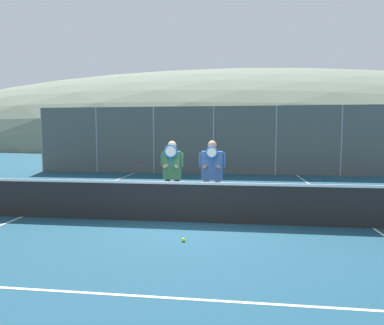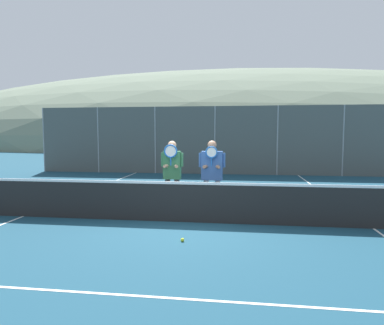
{
  "view_description": "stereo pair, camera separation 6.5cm",
  "coord_description": "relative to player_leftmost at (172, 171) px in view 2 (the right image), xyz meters",
  "views": [
    {
      "loc": [
        1.06,
        -7.37,
        1.97
      ],
      "look_at": [
        0.0,
        0.92,
        1.25
      ],
      "focal_mm": 32.0,
      "sensor_mm": 36.0,
      "label": 1
    },
    {
      "loc": [
        1.13,
        -7.36,
        1.97
      ],
      "look_at": [
        0.0,
        0.92,
        1.25
      ],
      "focal_mm": 32.0,
      "sensor_mm": 36.0,
      "label": 2
    }
  ],
  "objects": [
    {
      "name": "ground_plane",
      "position": [
        0.47,
        -0.79,
        -1.05
      ],
      "size": [
        120.0,
        120.0,
        0.0
      ],
      "primitive_type": "plane",
      "color": "navy"
    },
    {
      "name": "hill_distant",
      "position": [
        0.47,
        57.79,
        -1.05
      ],
      "size": [
        128.84,
        71.58,
        25.05
      ],
      "color": "slate",
      "rests_on": "ground_plane"
    },
    {
      "name": "clubhouse_building",
      "position": [
        1.14,
        15.15,
        0.73
      ],
      "size": [
        15.64,
        5.5,
        3.51
      ],
      "color": "beige",
      "rests_on": "ground_plane"
    },
    {
      "name": "fence_back",
      "position": [
        0.47,
        8.28,
        0.58
      ],
      "size": [
        17.68,
        0.06,
        3.26
      ],
      "color": "gray",
      "rests_on": "ground_plane"
    },
    {
      "name": "tennis_net",
      "position": [
        0.47,
        -0.79,
        -0.59
      ],
      "size": [
        10.54,
        0.09,
        1.0
      ],
      "color": "gray",
      "rests_on": "ground_plane"
    },
    {
      "name": "court_line_left_sideline",
      "position": [
        -3.45,
        2.21,
        -1.05
      ],
      "size": [
        0.05,
        16.0,
        0.01
      ],
      "primitive_type": "cube",
      "color": "white",
      "rests_on": "ground_plane"
    },
    {
      "name": "court_line_right_sideline",
      "position": [
        4.39,
        2.21,
        -1.05
      ],
      "size": [
        0.05,
        16.0,
        0.01
      ],
      "primitive_type": "cube",
      "color": "white",
      "rests_on": "ground_plane"
    },
    {
      "name": "court_line_service_near",
      "position": [
        0.47,
        -4.29,
        -1.05
      ],
      "size": [
        7.84,
        0.05,
        0.01
      ],
      "primitive_type": "cube",
      "color": "white",
      "rests_on": "ground_plane"
    },
    {
      "name": "player_leftmost",
      "position": [
        0.0,
        0.0,
        0.0
      ],
      "size": [
        0.55,
        0.34,
        1.78
      ],
      "color": "#56565B",
      "rests_on": "ground_plane"
    },
    {
      "name": "player_center_left",
      "position": [
        0.98,
        -0.1,
        0.02
      ],
      "size": [
        0.63,
        0.34,
        1.8
      ],
      "color": "white",
      "rests_on": "ground_plane"
    },
    {
      "name": "car_far_left",
      "position": [
        -5.15,
        10.86,
        -0.18
      ],
      "size": [
        4.6,
        1.94,
        1.69
      ],
      "color": "#B2B7BC",
      "rests_on": "ground_plane"
    },
    {
      "name": "car_left_of_center",
      "position": [
        0.1,
        11.01,
        -0.18
      ],
      "size": [
        4.51,
        2.08,
        1.7
      ],
      "color": "silver",
      "rests_on": "ground_plane"
    },
    {
      "name": "car_center",
      "position": [
        5.06,
        10.84,
        -0.1
      ],
      "size": [
        4.01,
        2.02,
        1.88
      ],
      "color": "#285638",
      "rests_on": "ground_plane"
    },
    {
      "name": "tennis_ball_on_court",
      "position": [
        0.61,
        -2.15,
        -1.02
      ],
      "size": [
        0.07,
        0.07,
        0.07
      ],
      "color": "#CCDB33",
      "rests_on": "ground_plane"
    }
  ]
}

